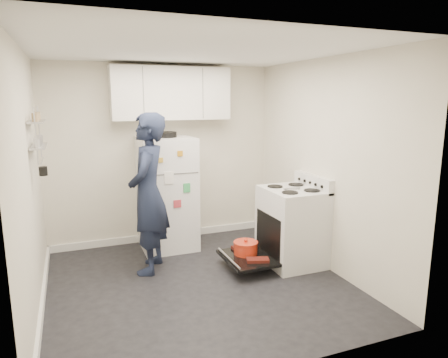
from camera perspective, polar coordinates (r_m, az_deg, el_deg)
name	(u,v)px	position (r m, az deg, el deg)	size (l,w,h in m)	color
room	(193,177)	(4.24, -4.42, 0.25)	(3.21, 3.21, 2.51)	black
electric_range	(291,227)	(5.05, 9.54, -6.75)	(0.66, 0.76, 1.10)	silver
open_oven_door	(247,253)	(4.93, 3.25, -10.50)	(0.55, 0.70, 0.23)	black
refrigerator	(167,193)	(5.49, -8.15, -1.98)	(0.72, 0.74, 1.60)	white
upper_cabinets	(171,93)	(5.55, -7.59, 12.02)	(1.60, 0.33, 0.70)	silver
wall_shelf_rack	(38,134)	(4.47, -25.04, 5.85)	(0.14, 0.60, 0.61)	#B2B2B7
person	(148,194)	(4.73, -10.76, -2.10)	(0.68, 0.45, 1.88)	#171E34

